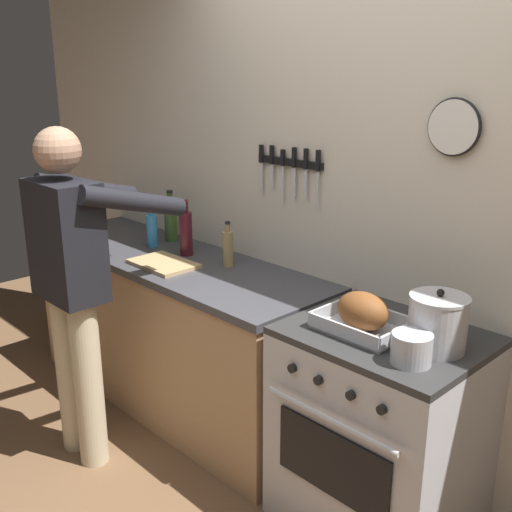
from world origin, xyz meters
name	(u,v)px	position (x,y,z in m)	size (l,w,h in m)	color
wall_back	(397,211)	(0.00, 1.35, 1.30)	(6.00, 0.13, 2.60)	beige
counter_block	(175,330)	(-1.20, 0.99, 0.45)	(2.03, 0.65, 0.90)	tan
stove	(379,431)	(0.22, 0.99, 0.45)	(0.76, 0.67, 0.90)	#BCBCC1
person_cook	(74,278)	(-1.11, 0.35, 0.95)	(0.51, 0.63, 1.66)	#C6B793
roasting_pan	(362,315)	(0.14, 0.93, 0.97)	(0.35, 0.26, 0.16)	#B7B7BC
stock_pot	(438,323)	(0.43, 1.00, 1.01)	(0.22, 0.22, 0.24)	#B7B7BC
saucepan	(411,349)	(0.43, 0.83, 0.96)	(0.15, 0.15, 0.11)	#B7B7BC
cutting_board	(163,264)	(-1.10, 0.86, 0.91)	(0.36, 0.24, 0.02)	tan
bottle_wine_red	(186,232)	(-1.16, 1.07, 1.03)	(0.07, 0.07, 0.31)	#47141E
bottle_dish_soap	(152,229)	(-1.44, 1.03, 1.00)	(0.06, 0.06, 0.24)	#338CCC
bottle_vinegar	(228,248)	(-0.85, 1.10, 1.00)	(0.06, 0.06, 0.24)	#997F4C
bottle_olive_oil	(171,220)	(-1.46, 1.18, 1.03)	(0.08, 0.08, 0.31)	#385623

